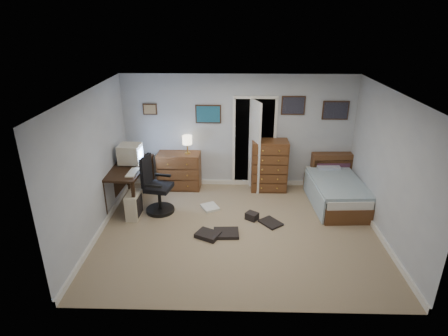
# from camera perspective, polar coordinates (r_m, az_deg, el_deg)

# --- Properties ---
(floor) EXTENTS (5.00, 4.00, 0.02)m
(floor) POSITION_cam_1_polar(r_m,az_deg,el_deg) (6.90, 2.20, -9.53)
(floor) COLOR gray
(floor) RESTS_ON ground
(computer_desk) EXTENTS (0.74, 1.47, 0.83)m
(computer_desk) POSITION_cam_1_polar(r_m,az_deg,el_deg) (7.80, -14.94, -1.00)
(computer_desk) COLOR black
(computer_desk) RESTS_ON floor
(crt_monitor) EXTENTS (0.45, 0.42, 0.40)m
(crt_monitor) POSITION_cam_1_polar(r_m,az_deg,el_deg) (7.75, -14.09, 2.10)
(crt_monitor) COLOR beige
(crt_monitor) RESTS_ON computer_desk
(keyboard) EXTENTS (0.19, 0.45, 0.03)m
(keyboard) POSITION_cam_1_polar(r_m,az_deg,el_deg) (7.33, -13.74, -0.67)
(keyboard) COLOR beige
(keyboard) RESTS_ON computer_desk
(pc_tower) EXTENTS (0.25, 0.48, 0.50)m
(pc_tower) POSITION_cam_1_polar(r_m,az_deg,el_deg) (7.40, -13.53, -5.52)
(pc_tower) COLOR beige
(pc_tower) RESTS_ON floor
(office_chair) EXTENTS (0.65, 0.65, 1.15)m
(office_chair) POSITION_cam_1_polar(r_m,az_deg,el_deg) (7.43, -10.33, -3.44)
(office_chair) COLOR black
(office_chair) RESTS_ON floor
(media_stack) EXTENTS (0.17, 0.17, 0.80)m
(media_stack) POSITION_cam_1_polar(r_m,az_deg,el_deg) (8.93, -12.96, 0.58)
(media_stack) COLOR maroon
(media_stack) RESTS_ON floor
(low_dresser) EXTENTS (0.94, 0.49, 0.82)m
(low_dresser) POSITION_cam_1_polar(r_m,az_deg,el_deg) (8.37, -6.81, -0.41)
(low_dresser) COLOR #5B301D
(low_dresser) RESTS_ON floor
(table_lamp) EXTENTS (0.21, 0.21, 0.40)m
(table_lamp) POSITION_cam_1_polar(r_m,az_deg,el_deg) (8.10, -5.63, 4.18)
(table_lamp) COLOR gold
(table_lamp) RESTS_ON low_dresser
(doorway) EXTENTS (0.96, 1.12, 2.05)m
(doorway) POSITION_cam_1_polar(r_m,az_deg,el_deg) (8.55, 4.49, 4.43)
(doorway) COLOR black
(doorway) RESTS_ON floor
(tall_dresser) EXTENTS (0.78, 0.46, 1.14)m
(tall_dresser) POSITION_cam_1_polar(r_m,az_deg,el_deg) (8.24, 6.90, 0.39)
(tall_dresser) COLOR #5B301D
(tall_dresser) RESTS_ON floor
(headboard_bookcase) EXTENTS (0.92, 0.27, 0.82)m
(headboard_bookcase) POSITION_cam_1_polar(r_m,az_deg,el_deg) (8.64, 16.07, -0.27)
(headboard_bookcase) COLOR #5B301D
(headboard_bookcase) RESTS_ON floor
(bed) EXTENTS (1.05, 1.83, 0.58)m
(bed) POSITION_cam_1_polar(r_m,az_deg,el_deg) (8.01, 16.54, -3.40)
(bed) COLOR #5B301D
(bed) RESTS_ON floor
(wall_posters) EXTENTS (4.38, 0.04, 0.60)m
(wall_posters) POSITION_cam_1_polar(r_m,az_deg,el_deg) (8.08, 6.33, 8.77)
(wall_posters) COLOR #331E11
(wall_posters) RESTS_ON floor
(floor_clutter) EXTENTS (1.63, 1.49, 0.14)m
(floor_clutter) POSITION_cam_1_polar(r_m,az_deg,el_deg) (6.98, 0.79, -8.68)
(floor_clutter) COLOR silver
(floor_clutter) RESTS_ON floor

